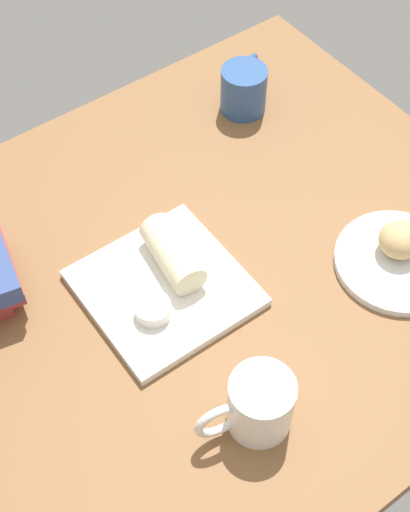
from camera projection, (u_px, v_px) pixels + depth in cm
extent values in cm
cube|color=brown|center=(193.00, 281.00, 120.36)|extent=(110.00, 90.00, 4.00)
cylinder|color=white|center=(397.00, 262.00, 119.40)|extent=(20.46, 20.46, 1.40)
ellipsoid|color=tan|center=(401.00, 240.00, 117.65)|extent=(9.08, 8.92, 5.60)
cube|color=white|center=(165.00, 288.00, 116.14)|extent=(24.12, 24.12, 1.60)
cylinder|color=silver|center=(153.00, 309.00, 111.47)|extent=(5.60, 5.60, 2.35)
cylinder|color=#D54F26|center=(152.00, 306.00, 110.77)|extent=(4.59, 4.59, 0.40)
cylinder|color=beige|center=(173.00, 254.00, 115.72)|extent=(7.32, 13.52, 5.61)
cylinder|color=white|center=(261.00, 404.00, 99.86)|extent=(9.11, 9.11, 9.87)
cylinder|color=#B36B42|center=(263.00, 389.00, 96.39)|extent=(7.47, 7.47, 0.40)
torus|color=white|center=(219.00, 421.00, 98.39)|extent=(7.21, 2.74, 7.12)
cylinder|color=#2D518C|center=(244.00, 90.00, 138.63)|extent=(8.66, 8.66, 8.98)
cylinder|color=#96694A|center=(244.00, 73.00, 135.52)|extent=(7.10, 7.10, 0.40)
torus|color=#2D518C|center=(251.00, 71.00, 141.96)|extent=(5.99, 4.91, 6.59)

